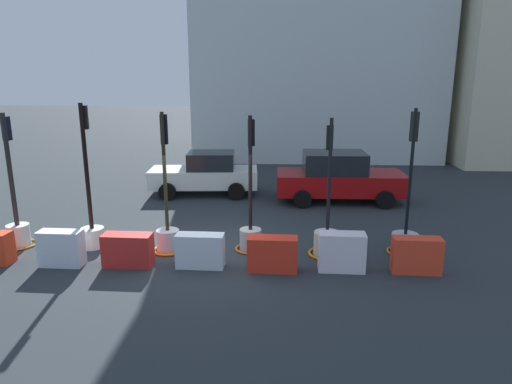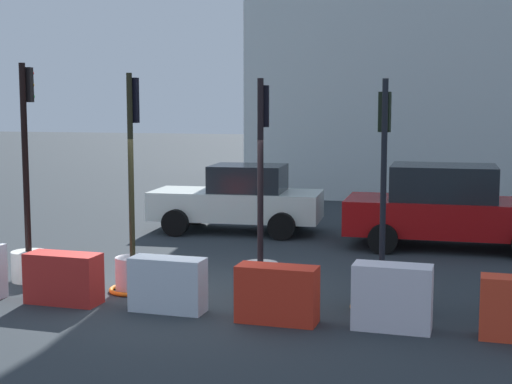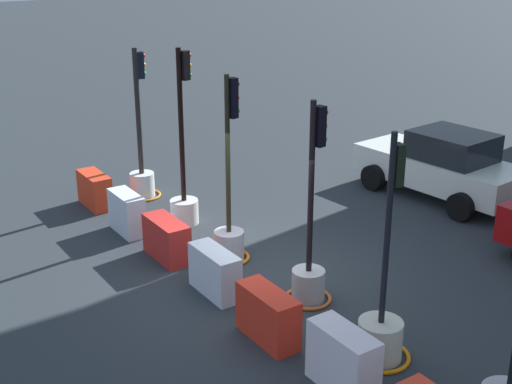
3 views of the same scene
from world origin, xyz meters
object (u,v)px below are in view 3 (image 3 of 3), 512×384
at_px(traffic_light_4, 381,328).
at_px(car_white_van, 443,165).
at_px(construction_barrier_0, 95,190).
at_px(traffic_light_1, 184,190).
at_px(construction_barrier_2, 167,239).
at_px(traffic_light_2, 229,229).
at_px(construction_barrier_5, 343,360).
at_px(traffic_light_0, 142,168).
at_px(construction_barrier_3, 215,272).
at_px(traffic_light_3, 309,267).
at_px(construction_barrier_1, 127,213).
at_px(construction_barrier_4, 268,316).

xyz_separation_m(traffic_light_4, car_white_van, (-4.00, 5.98, 0.29)).
bearing_deg(construction_barrier_0, car_white_van, 59.05).
height_order(traffic_light_1, traffic_light_4, traffic_light_1).
bearing_deg(traffic_light_4, construction_barrier_2, -169.06).
bearing_deg(traffic_light_1, construction_barrier_0, -150.39).
distance_m(traffic_light_2, construction_barrier_5, 4.39).
bearing_deg(traffic_light_0, construction_barrier_3, -12.94).
relative_size(traffic_light_0, construction_barrier_0, 3.21).
distance_m(traffic_light_0, traffic_light_1, 2.01).
xyz_separation_m(traffic_light_3, construction_barrier_2, (-2.83, -1.17, -0.23)).
xyz_separation_m(traffic_light_0, traffic_light_1, (2.01, -0.01, 0.04)).
distance_m(construction_barrier_1, construction_barrier_4, 4.99).
bearing_deg(traffic_light_2, construction_barrier_4, -21.70).
distance_m(traffic_light_2, construction_barrier_2, 1.22).
bearing_deg(traffic_light_3, construction_barrier_3, -133.60).
distance_m(construction_barrier_2, car_white_van, 6.95).
bearing_deg(traffic_light_0, traffic_light_2, -2.96).
height_order(traffic_light_3, car_white_van, traffic_light_3).
xyz_separation_m(construction_barrier_5, car_white_van, (-4.24, 6.93, 0.33)).
bearing_deg(car_white_van, traffic_light_3, -70.19).
height_order(traffic_light_1, traffic_light_3, traffic_light_1).
distance_m(traffic_light_4, construction_barrier_2, 4.85).
xyz_separation_m(traffic_light_1, construction_barrier_5, (6.33, -1.18, -0.29)).
bearing_deg(construction_barrier_0, traffic_light_3, 10.81).
xyz_separation_m(construction_barrier_0, car_white_van, (4.15, 6.91, 0.39)).
xyz_separation_m(construction_barrier_0, construction_barrier_5, (8.38, -0.01, 0.06)).
xyz_separation_m(traffic_light_2, traffic_light_3, (2.10, 0.22, 0.01)).
bearing_deg(car_white_van, construction_barrier_2, -96.35).
bearing_deg(construction_barrier_1, construction_barrier_2, 2.54).
relative_size(construction_barrier_0, construction_barrier_3, 0.96).
relative_size(traffic_light_1, construction_barrier_4, 3.25).
height_order(traffic_light_1, traffic_light_2, traffic_light_1).
bearing_deg(traffic_light_3, traffic_light_1, -179.76).
bearing_deg(traffic_light_3, construction_barrier_0, -169.19).
xyz_separation_m(construction_barrier_1, construction_barrier_5, (6.58, 0.04, 0.02)).
height_order(construction_barrier_0, construction_barrier_5, construction_barrier_5).
bearing_deg(construction_barrier_3, traffic_light_2, 136.24).
distance_m(traffic_light_0, construction_barrier_4, 6.87).
height_order(construction_barrier_0, construction_barrier_2, construction_barrier_2).
bearing_deg(construction_barrier_3, construction_barrier_0, -179.79).
relative_size(construction_barrier_3, construction_barrier_4, 0.98).
bearing_deg(construction_barrier_0, traffic_light_4, 6.56).
distance_m(construction_barrier_3, construction_barrier_4, 1.70).
distance_m(traffic_light_3, traffic_light_4, 1.95).
relative_size(construction_barrier_0, construction_barrier_5, 1.02).
relative_size(traffic_light_0, traffic_light_1, 0.93).
xyz_separation_m(traffic_light_0, car_white_van, (4.10, 5.74, 0.08)).
relative_size(construction_barrier_0, construction_barrier_2, 0.93).
height_order(construction_barrier_1, construction_barrier_2, construction_barrier_1).
bearing_deg(construction_barrier_5, construction_barrier_0, 179.91).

